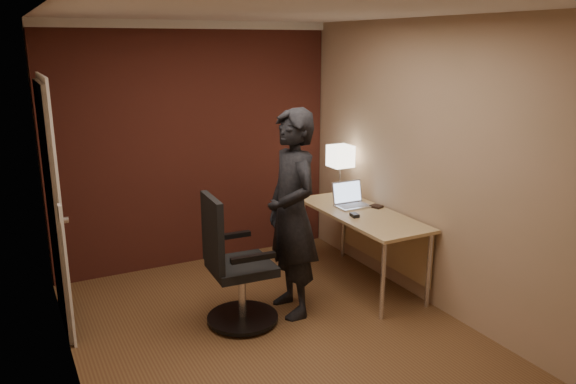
% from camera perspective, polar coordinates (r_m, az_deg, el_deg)
% --- Properties ---
extents(room, '(4.00, 4.00, 4.00)m').
position_cam_1_polar(room, '(5.41, -10.79, 4.88)').
color(room, brown).
rests_on(room, ground).
extents(desk, '(0.60, 1.50, 0.73)m').
position_cam_1_polar(desk, '(5.46, 8.10, -3.24)').
color(desk, tan).
rests_on(desk, ground).
extents(desk_lamp, '(0.22, 0.22, 0.54)m').
position_cam_1_polar(desk_lamp, '(5.83, 5.35, 3.58)').
color(desk_lamp, silver).
rests_on(desk_lamp, desk).
extents(laptop, '(0.33, 0.26, 0.23)m').
position_cam_1_polar(laptop, '(5.57, 6.33, -0.73)').
color(laptop, silver).
rests_on(laptop, desk).
extents(mouse, '(0.07, 0.11, 0.03)m').
position_cam_1_polar(mouse, '(5.23, 6.78, -2.35)').
color(mouse, black).
rests_on(mouse, desk).
extents(wallet, '(0.12, 0.13, 0.02)m').
position_cam_1_polar(wallet, '(5.55, 8.97, -1.45)').
color(wallet, black).
rests_on(wallet, desk).
extents(office_chair, '(0.60, 0.63, 1.10)m').
position_cam_1_polar(office_chair, '(4.66, -5.56, -7.90)').
color(office_chair, black).
rests_on(office_chair, ground).
extents(person, '(0.46, 0.67, 1.78)m').
position_cam_1_polar(person, '(4.73, 0.40, -2.25)').
color(person, black).
rests_on(person, ground).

